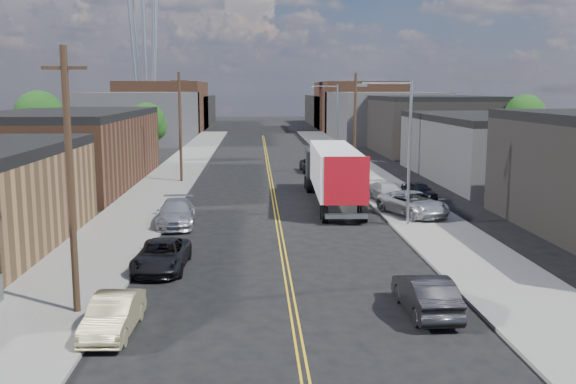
{
  "coord_description": "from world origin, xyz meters",
  "views": [
    {
      "loc": [
        -1.41,
        -13.62,
        8.43
      ],
      "look_at": [
        0.48,
        23.4,
        2.5
      ],
      "focal_mm": 40.0,
      "sensor_mm": 36.0,
      "label": 1
    }
  ],
  "objects": [
    {
      "name": "ground",
      "position": [
        0.0,
        60.0,
        0.0
      ],
      "size": [
        260.0,
        260.0,
        0.0
      ],
      "primitive_type": "plane",
      "color": "black",
      "rests_on": "ground"
    },
    {
      "name": "centerline",
      "position": [
        0.0,
        45.0,
        0.01
      ],
      "size": [
        0.32,
        120.0,
        0.01
      ],
      "primitive_type": "cube",
      "color": "gold",
      "rests_on": "ground"
    },
    {
      "name": "sidewalk_left",
      "position": [
        -9.5,
        45.0,
        0.07
      ],
      "size": [
        5.0,
        140.0,
        0.15
      ],
      "primitive_type": "cube",
      "color": "slate",
      "rests_on": "ground"
    },
    {
      "name": "sidewalk_right",
      "position": [
        9.5,
        45.0,
        0.07
      ],
      "size": [
        5.0,
        140.0,
        0.15
      ],
      "primitive_type": "cube",
      "color": "slate",
      "rests_on": "ground"
    },
    {
      "name": "warehouse_brown",
      "position": [
        -18.0,
        44.0,
        3.3
      ],
      "size": [
        12.0,
        26.0,
        6.6
      ],
      "color": "#503020",
      "rests_on": "ground"
    },
    {
      "name": "industrial_right_b",
      "position": [
        22.0,
        46.0,
        3.05
      ],
      "size": [
        14.0,
        24.0,
        6.1
      ],
      "color": "#353538",
      "rests_on": "ground"
    },
    {
      "name": "industrial_right_c",
      "position": [
        22.0,
        72.0,
        3.8
      ],
      "size": [
        14.0,
        22.0,
        7.6
      ],
      "color": "black",
      "rests_on": "ground"
    },
    {
      "name": "skyline_left_a",
      "position": [
        -20.0,
        95.0,
        4.0
      ],
      "size": [
        16.0,
        30.0,
        8.0
      ],
      "primitive_type": "cube",
      "color": "#353538",
      "rests_on": "ground"
    },
    {
      "name": "skyline_right_a",
      "position": [
        20.0,
        95.0,
        4.0
      ],
      "size": [
        16.0,
        30.0,
        8.0
      ],
      "primitive_type": "cube",
      "color": "#353538",
      "rests_on": "ground"
    },
    {
      "name": "skyline_left_b",
      "position": [
        -20.0,
        120.0,
        5.0
      ],
      "size": [
        16.0,
        26.0,
        10.0
      ],
      "primitive_type": "cube",
      "color": "#503020",
      "rests_on": "ground"
    },
    {
      "name": "skyline_right_b",
      "position": [
        20.0,
        120.0,
        5.0
      ],
      "size": [
        16.0,
        26.0,
        10.0
      ],
      "primitive_type": "cube",
      "color": "#503020",
      "rests_on": "ground"
    },
    {
      "name": "skyline_left_c",
      "position": [
        -20.0,
        140.0,
        3.5
      ],
      "size": [
        16.0,
        40.0,
        7.0
      ],
      "primitive_type": "cube",
      "color": "black",
      "rests_on": "ground"
    },
    {
      "name": "skyline_right_c",
      "position": [
        20.0,
        140.0,
        3.5
      ],
      "size": [
        16.0,
        40.0,
        7.0
      ],
      "primitive_type": "cube",
      "color": "black",
      "rests_on": "ground"
    },
    {
      "name": "streetlight_near",
      "position": [
        7.6,
        25.0,
        5.33
      ],
      "size": [
        3.39,
        0.25,
        9.0
      ],
      "color": "gray",
      "rests_on": "ground"
    },
    {
      "name": "streetlight_far",
      "position": [
        7.6,
        60.0,
        5.33
      ],
      "size": [
        3.39,
        0.25,
        9.0
      ],
      "color": "gray",
      "rests_on": "ground"
    },
    {
      "name": "utility_pole_left_near",
      "position": [
        -8.2,
        10.0,
        5.14
      ],
      "size": [
        1.6,
        0.26,
        10.0
      ],
      "color": "black",
      "rests_on": "ground"
    },
    {
      "name": "utility_pole_left_far",
      "position": [
        -8.2,
        45.0,
        5.14
      ],
      "size": [
        1.6,
        0.26,
        10.0
      ],
      "color": "black",
      "rests_on": "ground"
    },
    {
      "name": "utility_pole_right",
      "position": [
        8.2,
        48.0,
        5.14
      ],
      "size": [
        1.6,
        0.26,
        10.0
      ],
      "color": "black",
      "rests_on": "ground"
    },
    {
      "name": "tree_left_mid",
      "position": [
        -23.94,
        55.0,
        5.48
      ],
      "size": [
        5.1,
        5.04,
        8.37
      ],
      "color": "black",
      "rests_on": "ground"
    },
    {
      "name": "tree_left_far",
      "position": [
        -13.94,
        62.0,
        4.57
      ],
      "size": [
        4.35,
        4.2,
        6.97
      ],
      "color": "black",
      "rests_on": "ground"
    },
    {
      "name": "tree_right_far",
      "position": [
        30.06,
        60.0,
        5.18
      ],
      "size": [
        4.85,
        4.76,
        7.91
      ],
      "color": "black",
      "rests_on": "ground"
    },
    {
      "name": "semi_truck",
      "position": [
        4.24,
        33.72,
        2.48
      ],
      "size": [
        3.28,
        16.66,
        4.35
      ],
      "rotation": [
        0.0,
        0.0,
        -0.04
      ],
      "color": "silver",
      "rests_on": "ground"
    },
    {
      "name": "car_left_b",
      "position": [
        -6.4,
        8.0,
        0.68
      ],
      "size": [
        1.61,
        4.2,
        1.37
      ],
      "primitive_type": "imported",
      "rotation": [
        0.0,
        0.0,
        -0.04
      ],
      "color": "tan",
      "rests_on": "ground"
    },
    {
      "name": "car_left_c",
      "position": [
        -5.87,
        16.0,
        0.7
      ],
      "size": [
        2.44,
        5.08,
        1.4
      ],
      "primitive_type": "imported",
      "rotation": [
        0.0,
        0.0,
        -0.02
      ],
      "color": "black",
      "rests_on": "ground"
    },
    {
      "name": "car_left_d",
      "position": [
        -6.4,
        26.0,
        0.8
      ],
      "size": [
        2.55,
        5.66,
        1.61
      ],
      "primitive_type": "imported",
      "rotation": [
        0.0,
        0.0,
        0.05
      ],
      "color": "#A7A9AD",
      "rests_on": "ground"
    },
    {
      "name": "car_right_oncoming",
      "position": [
        5.0,
        9.45,
        0.76
      ],
      "size": [
        1.71,
        4.65,
        1.52
      ],
      "primitive_type": "imported",
      "rotation": [
        0.0,
        0.0,
        3.16
      ],
      "color": "black",
      "rests_on": "ground"
    },
    {
      "name": "car_right_lot_a",
      "position": [
        9.04,
        27.83,
        0.94
      ],
      "size": [
        4.56,
        6.27,
        1.58
      ],
      "primitive_type": "imported",
      "rotation": [
        0.0,
        0.0,
        0.38
      ],
      "color": "silver",
      "rests_on": "sidewalk_right"
    },
    {
      "name": "car_right_lot_b",
      "position": [
        8.48,
        33.54,
        0.82
      ],
      "size": [
        2.61,
        4.88,
        1.35
      ],
      "primitive_type": "imported",
      "rotation": [
        0.0,
        0.0,
        0.16
      ],
      "color": "#B1B1B1",
      "rests_on": "sidewalk_right"
    },
    {
      "name": "car_right_lot_c",
      "position": [
        11.0,
        34.0,
        0.83
      ],
      "size": [
        2.33,
        4.24,
        1.37
      ],
      "primitive_type": "imported",
      "rotation": [
        0.0,
        0.0,
        0.19
      ],
      "color": "black",
      "rests_on": "sidewalk_right"
    },
    {
      "name": "car_ahead_truck",
      "position": [
        4.5,
        52.03,
        0.71
      ],
      "size": [
        2.54,
        5.17,
        1.41
      ],
      "primitive_type": "imported",
      "rotation": [
        0.0,
        0.0,
        0.04
      ],
      "color": "black",
      "rests_on": "ground"
    }
  ]
}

